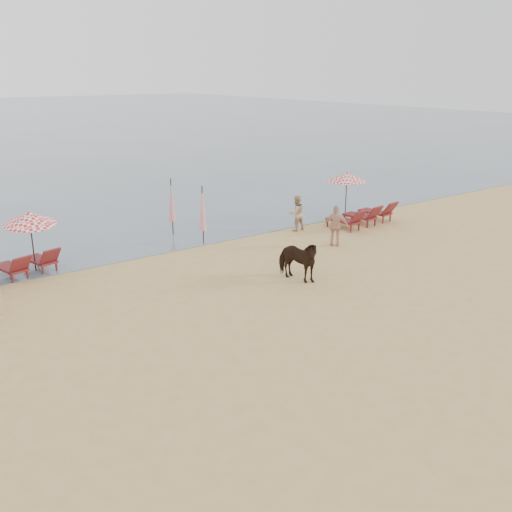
% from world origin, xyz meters
% --- Properties ---
extents(ground, '(120.00, 120.00, 0.00)m').
position_xyz_m(ground, '(0.00, 0.00, 0.00)').
color(ground, tan).
rests_on(ground, ground).
extents(lounger_cluster_left, '(3.06, 2.24, 0.60)m').
position_xyz_m(lounger_cluster_left, '(-5.89, 10.48, 0.42)').
color(lounger_cluster_left, maroon).
rests_on(lounger_cluster_left, ground).
extents(lounger_cluster_right, '(3.15, 2.07, 0.65)m').
position_xyz_m(lounger_cluster_right, '(8.50, 8.52, 0.45)').
color(lounger_cluster_right, maroon).
rests_on(lounger_cluster_right, ground).
extents(umbrella_open_left_b, '(1.70, 1.73, 2.17)m').
position_xyz_m(umbrella_open_left_b, '(-5.11, 10.80, 1.88)').
color(umbrella_open_left_b, black).
rests_on(umbrella_open_left_b, ground).
extents(umbrella_open_right, '(1.77, 1.77, 2.16)m').
position_xyz_m(umbrella_open_right, '(8.67, 9.86, 1.94)').
color(umbrella_open_right, black).
rests_on(umbrella_open_right, ground).
extents(umbrella_closed_left, '(0.29, 0.29, 2.38)m').
position_xyz_m(umbrella_closed_left, '(0.89, 12.12, 1.46)').
color(umbrella_closed_left, black).
rests_on(umbrella_closed_left, ground).
extents(umbrella_closed_right, '(0.28, 0.28, 2.33)m').
position_xyz_m(umbrella_closed_right, '(1.22, 10.21, 1.43)').
color(umbrella_closed_right, black).
rests_on(umbrella_closed_right, ground).
extents(cow, '(1.17, 1.81, 1.41)m').
position_xyz_m(cow, '(1.54, 4.85, 0.71)').
color(cow, black).
rests_on(cow, ground).
extents(beachgoer_right_a, '(0.78, 0.63, 1.52)m').
position_xyz_m(beachgoer_right_a, '(5.48, 9.59, 0.76)').
color(beachgoer_right_a, tan).
rests_on(beachgoer_right_a, ground).
extents(beachgoer_right_b, '(0.96, 0.94, 1.62)m').
position_xyz_m(beachgoer_right_b, '(5.26, 6.95, 0.81)').
color(beachgoer_right_b, tan).
rests_on(beachgoer_right_b, ground).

